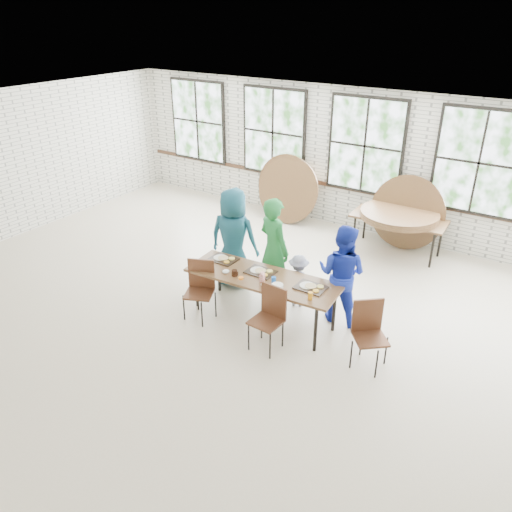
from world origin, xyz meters
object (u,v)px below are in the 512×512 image
Objects in this scene: chair_near_left at (200,284)px; chair_near_right at (270,312)px; dining_table at (263,280)px; storage_table at (399,220)px.

chair_near_left and chair_near_right have the same top height.
storage_table is (0.93, 3.45, -0.00)m from dining_table.
chair_near_right reaches higher than storage_table.
chair_near_right is (1.32, -0.07, 0.00)m from chair_near_left.
chair_near_left is at bearing -155.10° from dining_table.
dining_table is at bearing -107.49° from storage_table.
chair_near_left is (-0.85, -0.47, -0.13)m from dining_table.
dining_table is 0.98m from chair_near_left.
chair_near_right is at bearing -98.94° from storage_table.
dining_table is 2.58× the size of chair_near_right.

